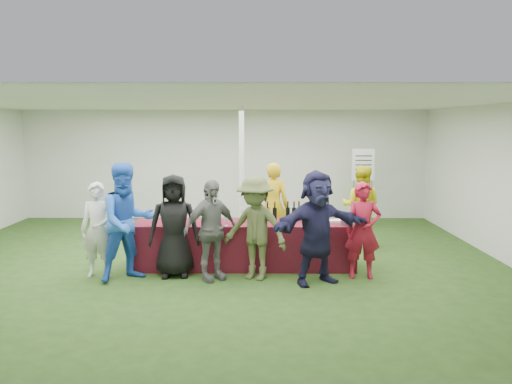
{
  "coord_description": "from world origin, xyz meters",
  "views": [
    {
      "loc": [
        0.81,
        -8.39,
        2.34
      ],
      "look_at": [
        0.78,
        -0.35,
        1.25
      ],
      "focal_mm": 35.0,
      "sensor_mm": 36.0,
      "label": 1
    }
  ],
  "objects_px": {
    "serving_table": "(244,244)",
    "customer_4": "(255,228)",
    "customer_1": "(127,222)",
    "staff_back": "(361,206)",
    "customer_3": "(211,230)",
    "customer_6": "(363,230)",
    "dump_bucket": "(349,219)",
    "staff_pourer": "(273,205)",
    "customer_0": "(98,230)",
    "wine_list_sign": "(363,171)",
    "customer_5": "(317,227)",
    "customer_2": "(174,226)"
  },
  "relations": [
    {
      "from": "serving_table",
      "to": "customer_4",
      "type": "relative_size",
      "value": 2.28
    },
    {
      "from": "customer_1",
      "to": "staff_back",
      "type": "bearing_deg",
      "value": -5.52
    },
    {
      "from": "customer_3",
      "to": "customer_6",
      "type": "relative_size",
      "value": 1.03
    },
    {
      "from": "dump_bucket",
      "to": "customer_1",
      "type": "distance_m",
      "value": 3.44
    },
    {
      "from": "dump_bucket",
      "to": "staff_pourer",
      "type": "xyz_separation_m",
      "value": [
        -1.16,
        1.53,
        -0.02
      ]
    },
    {
      "from": "customer_6",
      "to": "customer_0",
      "type": "bearing_deg",
      "value": -177.74
    },
    {
      "from": "staff_pourer",
      "to": "customer_0",
      "type": "distance_m",
      "value": 3.31
    },
    {
      "from": "customer_0",
      "to": "customer_1",
      "type": "distance_m",
      "value": 0.53
    },
    {
      "from": "staff_pourer",
      "to": "customer_0",
      "type": "height_order",
      "value": "staff_pourer"
    },
    {
      "from": "customer_0",
      "to": "customer_1",
      "type": "xyz_separation_m",
      "value": [
        0.49,
        -0.14,
        0.15
      ]
    },
    {
      "from": "wine_list_sign",
      "to": "staff_pourer",
      "type": "height_order",
      "value": "wine_list_sign"
    },
    {
      "from": "customer_6",
      "to": "customer_5",
      "type": "bearing_deg",
      "value": -156.79
    },
    {
      "from": "wine_list_sign",
      "to": "customer_6",
      "type": "relative_size",
      "value": 1.22
    },
    {
      "from": "customer_5",
      "to": "customer_6",
      "type": "height_order",
      "value": "customer_5"
    },
    {
      "from": "serving_table",
      "to": "wine_list_sign",
      "type": "xyz_separation_m",
      "value": [
        2.59,
        3.07,
        0.94
      ]
    },
    {
      "from": "staff_pourer",
      "to": "customer_2",
      "type": "relative_size",
      "value": 1.03
    },
    {
      "from": "staff_pourer",
      "to": "customer_5",
      "type": "bearing_deg",
      "value": 113.55
    },
    {
      "from": "staff_pourer",
      "to": "customer_2",
      "type": "height_order",
      "value": "staff_pourer"
    },
    {
      "from": "customer_3",
      "to": "customer_5",
      "type": "relative_size",
      "value": 0.91
    },
    {
      "from": "serving_table",
      "to": "customer_4",
      "type": "distance_m",
      "value": 0.8
    },
    {
      "from": "customer_6",
      "to": "customer_3",
      "type": "bearing_deg",
      "value": -174.47
    },
    {
      "from": "customer_5",
      "to": "staff_back",
      "type": "bearing_deg",
      "value": 39.63
    },
    {
      "from": "dump_bucket",
      "to": "customer_4",
      "type": "height_order",
      "value": "customer_4"
    },
    {
      "from": "staff_pourer",
      "to": "customer_6",
      "type": "bearing_deg",
      "value": 133.36
    },
    {
      "from": "customer_5",
      "to": "serving_table",
      "type": "bearing_deg",
      "value": 117.52
    },
    {
      "from": "customer_1",
      "to": "customer_0",
      "type": "bearing_deg",
      "value": 130.67
    },
    {
      "from": "serving_table",
      "to": "customer_2",
      "type": "bearing_deg",
      "value": -154.63
    },
    {
      "from": "customer_1",
      "to": "staff_pourer",
      "type": "bearing_deg",
      "value": 7.82
    },
    {
      "from": "serving_table",
      "to": "customer_6",
      "type": "relative_size",
      "value": 2.43
    },
    {
      "from": "serving_table",
      "to": "customer_5",
      "type": "height_order",
      "value": "customer_5"
    },
    {
      "from": "serving_table",
      "to": "customer_1",
      "type": "bearing_deg",
      "value": -158.4
    },
    {
      "from": "wine_list_sign",
      "to": "customer_3",
      "type": "height_order",
      "value": "wine_list_sign"
    },
    {
      "from": "staff_pourer",
      "to": "dump_bucket",
      "type": "bearing_deg",
      "value": 135.73
    },
    {
      "from": "staff_pourer",
      "to": "customer_1",
      "type": "distance_m",
      "value": 3.01
    },
    {
      "from": "serving_table",
      "to": "staff_back",
      "type": "distance_m",
      "value": 2.67
    },
    {
      "from": "serving_table",
      "to": "customer_0",
      "type": "xyz_separation_m",
      "value": [
        -2.22,
        -0.55,
        0.36
      ]
    },
    {
      "from": "staff_back",
      "to": "serving_table",
      "type": "bearing_deg",
      "value": 52.94
    },
    {
      "from": "customer_2",
      "to": "customer_4",
      "type": "xyz_separation_m",
      "value": [
        1.26,
        -0.15,
        -0.0
      ]
    },
    {
      "from": "customer_2",
      "to": "customer_5",
      "type": "xyz_separation_m",
      "value": [
        2.16,
        -0.36,
        0.05
      ]
    },
    {
      "from": "customer_0",
      "to": "customer_2",
      "type": "distance_m",
      "value": 1.16
    },
    {
      "from": "dump_bucket",
      "to": "wine_list_sign",
      "type": "distance_m",
      "value": 3.45
    },
    {
      "from": "dump_bucket",
      "to": "customer_5",
      "type": "xyz_separation_m",
      "value": [
        -0.58,
        -0.64,
        0.0
      ]
    },
    {
      "from": "dump_bucket",
      "to": "staff_back",
      "type": "distance_m",
      "value": 1.74
    },
    {
      "from": "staff_back",
      "to": "customer_6",
      "type": "bearing_deg",
      "value": 99.4
    },
    {
      "from": "wine_list_sign",
      "to": "staff_pourer",
      "type": "relative_size",
      "value": 1.1
    },
    {
      "from": "staff_pourer",
      "to": "customer_1",
      "type": "bearing_deg",
      "value": 50.22
    },
    {
      "from": "staff_back",
      "to": "customer_0",
      "type": "relative_size",
      "value": 1.06
    },
    {
      "from": "staff_back",
      "to": "customer_4",
      "type": "xyz_separation_m",
      "value": [
        -2.02,
        -2.09,
        0.01
      ]
    },
    {
      "from": "dump_bucket",
      "to": "customer_1",
      "type": "xyz_separation_m",
      "value": [
        -3.41,
        -0.47,
        0.05
      ]
    },
    {
      "from": "customer_1",
      "to": "dump_bucket",
      "type": "bearing_deg",
      "value": -25.96
    }
  ]
}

